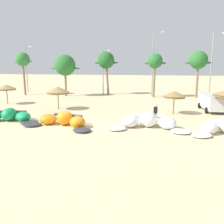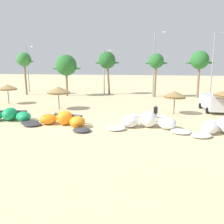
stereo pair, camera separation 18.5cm
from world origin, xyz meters
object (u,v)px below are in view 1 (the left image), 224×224
object	(u,v)px
beach_umbrella_near_palms	(174,94)
person_near_kites	(155,113)
palm_leftmost	(23,60)
beach_umbrella_middle	(58,90)
palm_left	(65,66)
kite_center	(148,122)
lamppost_west_center	(104,70)
parked_van	(212,102)
palm_center_right	(198,61)
palm_center_left	(155,62)
lamppost_west	(27,67)
kite_left	(8,116)
palm_left_of_gap	(106,61)
kite_left_of_center	(63,120)
lamppost_east	(212,63)
beach_umbrella_near_van	(6,87)
lamppost_east_center	(154,61)

from	to	relation	value
beach_umbrella_near_palms	person_near_kites	world-z (taller)	beach_umbrella_near_palms
palm_leftmost	beach_umbrella_middle	bearing A→B (deg)	-43.91
palm_leftmost	palm_left	bearing A→B (deg)	1.35
kite_center	lamppost_west_center	distance (m)	24.70
parked_van	palm_center_right	bearing A→B (deg)	90.97
palm_center_left	parked_van	bearing A→B (deg)	-56.78
palm_center_left	lamppost_west	distance (m)	25.73
lamppost_west_center	kite_left	bearing A→B (deg)	-98.32
palm_left	lamppost_west_center	world-z (taller)	lamppost_west_center
palm_left_of_gap	lamppost_west	bearing A→B (deg)	179.03
kite_left_of_center	lamppost_west	xyz separation A→B (m)	(-18.63, 23.68, 4.62)
person_near_kites	palm_left_of_gap	size ratio (longest dim) A/B	0.21
lamppost_west_center	palm_left	bearing A→B (deg)	-148.41
lamppost_west	lamppost_east	distance (m)	34.53
palm_leftmost	lamppost_east	bearing A→B (deg)	1.97
palm_center_left	palm_center_right	size ratio (longest dim) A/B	0.95
palm_center_left	lamppost_east	xyz separation A→B (m)	(8.77, -0.84, -0.26)
beach_umbrella_near_van	beach_umbrella_middle	world-z (taller)	beach_umbrella_middle
kite_center	palm_center_right	distance (m)	23.08
lamppost_east	beach_umbrella_near_palms	bearing A→B (deg)	-114.99
person_near_kites	parked_van	bearing A→B (deg)	48.45
beach_umbrella_near_palms	lamppost_west	distance (m)	32.75
parked_van	palm_leftmost	distance (m)	32.42
palm_left	palm_center_left	bearing A→B (deg)	6.54
palm_left	lamppost_west	distance (m)	11.01
palm_left	palm_center_right	bearing A→B (deg)	7.09
lamppost_west	beach_umbrella_middle	bearing A→B (deg)	-48.24
kite_center	parked_van	distance (m)	11.65
beach_umbrella_near_van	beach_umbrella_near_palms	bearing A→B (deg)	-4.82
lamppost_west_center	lamppost_west	bearing A→B (deg)	178.51
beach_umbrella_near_van	beach_umbrella_near_palms	size ratio (longest dim) A/B	1.08
palm_center_left	lamppost_east_center	size ratio (longest dim) A/B	0.67
palm_leftmost	lamppost_east_center	size ratio (longest dim) A/B	0.70
palm_center_left	lamppost_west	world-z (taller)	lamppost_west
kite_left	kite_center	bearing A→B (deg)	2.40
kite_left	beach_umbrella_near_van	size ratio (longest dim) A/B	2.47
lamppost_east	palm_leftmost	bearing A→B (deg)	-178.03
beach_umbrella_near_van	palm_leftmost	distance (m)	11.49
beach_umbrella_middle	palm_left_of_gap	world-z (taller)	palm_left_of_gap
beach_umbrella_middle	kite_left_of_center	bearing A→B (deg)	-61.54
beach_umbrella_near_van	palm_center_right	size ratio (longest dim) A/B	0.35
lamppost_east	lamppost_east_center	bearing A→B (deg)	166.12
kite_left_of_center	palm_left_of_gap	bearing A→B (deg)	94.88
kite_left	lamppost_east_center	size ratio (longest dim) A/B	0.61
parked_van	palm_left_of_gap	size ratio (longest dim) A/B	0.69
beach_umbrella_near_van	person_near_kites	world-z (taller)	beach_umbrella_near_van
beach_umbrella_middle	beach_umbrella_near_palms	xyz separation A→B (m)	(13.56, 0.29, -0.20)
palm_left	lamppost_east_center	distance (m)	15.42
kite_left	beach_umbrella_near_van	distance (m)	11.43
beach_umbrella_middle	lamppost_west_center	xyz separation A→B (m)	(1.46, 16.09, 2.24)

